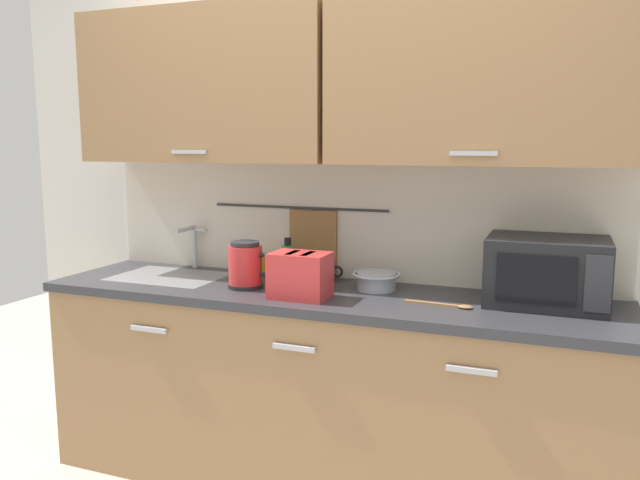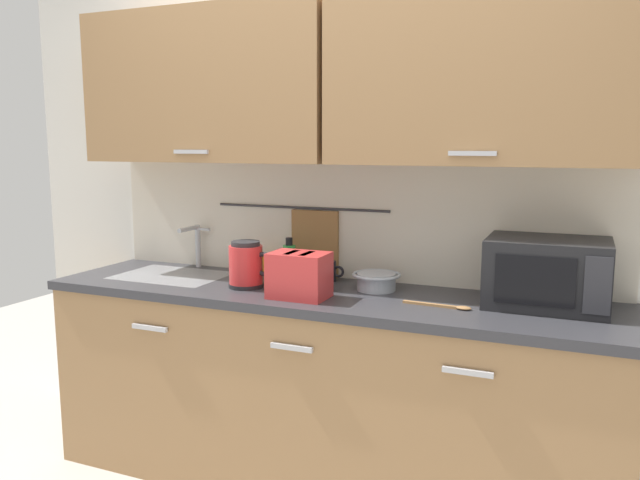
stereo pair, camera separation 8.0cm
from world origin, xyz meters
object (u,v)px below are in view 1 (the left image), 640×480
electric_kettle (246,265)px  toaster (300,275)px  mixing_bowl (376,280)px  mug_near_sink (262,265)px  dish_soap_bottle (288,261)px  wooden_spoon (447,305)px  mug_by_kettle (327,271)px  microwave (547,271)px

electric_kettle → toaster: bearing=-15.5°
electric_kettle → mixing_bowl: 0.58m
mug_near_sink → dish_soap_bottle: bearing=-13.9°
wooden_spoon → mixing_bowl: bearing=152.5°
dish_soap_bottle → mug_by_kettle: dish_soap_bottle is taller
microwave → mug_by_kettle: size_ratio=3.83×
microwave → mug_by_kettle: 0.97m
toaster → wooden_spoon: (0.59, 0.08, -0.09)m
microwave → toaster: bearing=-165.3°
electric_kettle → toaster: size_ratio=0.89×
dish_soap_bottle → toaster: (0.20, -0.32, 0.01)m
dish_soap_bottle → mug_by_kettle: (0.19, 0.02, -0.04)m
dish_soap_bottle → microwave: bearing=-3.5°
mug_by_kettle → wooden_spoon: mug_by_kettle is taller
mug_near_sink → mug_by_kettle: 0.35m
electric_kettle → dish_soap_bottle: (0.09, 0.24, -0.01)m
electric_kettle → dish_soap_bottle: size_ratio=1.16×
microwave → wooden_spoon: 0.42m
toaster → mug_by_kettle: toaster is taller
electric_kettle → mug_near_sink: (-0.06, 0.28, -0.05)m
dish_soap_bottle → mixing_bowl: 0.46m
microwave → wooden_spoon: bearing=-154.3°
electric_kettle → mug_near_sink: 0.29m
electric_kettle → dish_soap_bottle: bearing=68.7°
mug_near_sink → toaster: (0.36, -0.36, 0.05)m
mixing_bowl → wooden_spoon: mixing_bowl is taller
mixing_bowl → toaster: toaster is taller
mixing_bowl → wooden_spoon: 0.39m
wooden_spoon → dish_soap_bottle: bearing=162.8°
mug_near_sink → toaster: 0.51m
microwave → wooden_spoon: size_ratio=1.66×
mug_by_kettle → wooden_spoon: size_ratio=0.43×
dish_soap_bottle → mug_by_kettle: bearing=4.7°
mug_by_kettle → wooden_spoon: bearing=-23.5°
microwave → toaster: 0.99m
mixing_bowl → electric_kettle: bearing=-162.7°
electric_kettle → mug_by_kettle: (0.29, 0.26, -0.05)m
dish_soap_bottle → toaster: bearing=-58.0°
toaster → mug_by_kettle: bearing=91.4°
dish_soap_bottle → electric_kettle: bearing=-111.3°
mug_by_kettle → wooden_spoon: 0.66m
microwave → mixing_bowl: microwave is taller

